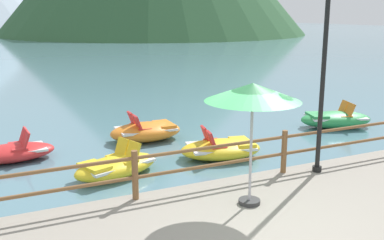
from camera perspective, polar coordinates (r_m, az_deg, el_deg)
name	(u,v)px	position (r m, az deg, el deg)	size (l,w,h in m)	color
ground_plane	(21,53)	(46.50, -20.53, 7.81)	(200.00, 200.00, 0.00)	slate
dock_railing	(215,158)	(9.23, 2.94, -4.75)	(23.92, 0.12, 0.95)	brown
lamp_post	(325,50)	(9.98, 16.24, 8.39)	(0.28, 0.28, 4.46)	black
beach_umbrella	(253,94)	(8.01, 7.58, 3.23)	(1.70, 1.70, 2.24)	#B2B2B7
pedal_boat_0	(335,119)	(16.25, 17.46, 0.12)	(2.70, 1.96, 0.87)	green
pedal_boat_2	(11,152)	(12.93, -21.63, -3.76)	(2.24, 1.22, 0.81)	red
pedal_boat_3	(221,149)	(12.31, 3.66, -3.58)	(2.42, 1.76, 0.83)	yellow
pedal_boat_5	(116,166)	(11.11, -9.46, -5.68)	(2.45, 1.77, 0.82)	yellow
pedal_boat_6	(146,131)	(13.98, -5.75, -1.39)	(2.22, 1.35, 0.88)	orange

